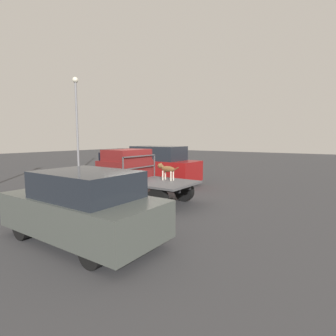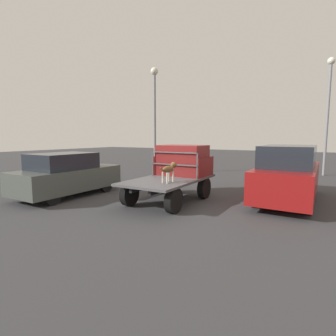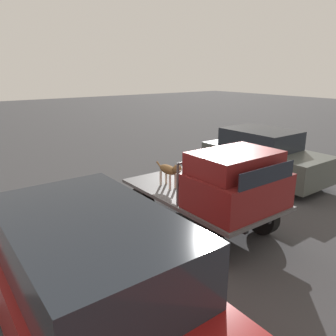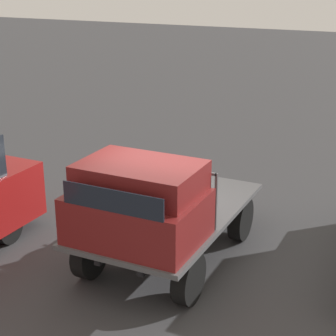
{
  "view_description": "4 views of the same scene",
  "coord_description": "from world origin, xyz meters",
  "px_view_note": "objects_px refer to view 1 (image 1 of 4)",
  "views": [
    {
      "loc": [
        -6.47,
        8.0,
        2.51
      ],
      "look_at": [
        -0.74,
        -0.4,
        1.35
      ],
      "focal_mm": 28.0,
      "sensor_mm": 36.0,
      "label": 1
    },
    {
      "loc": [
        -8.12,
        -4.85,
        2.37
      ],
      "look_at": [
        -0.74,
        -0.4,
        1.35
      ],
      "focal_mm": 28.0,
      "sensor_mm": 36.0,
      "label": 2
    },
    {
      "loc": [
        5.44,
        -5.01,
        3.65
      ],
      "look_at": [
        -0.74,
        -0.4,
        1.35
      ],
      "focal_mm": 35.0,
      "sensor_mm": 36.0,
      "label": 3
    },
    {
      "loc": [
        7.96,
        3.83,
        4.77
      ],
      "look_at": [
        -0.74,
        -0.4,
        1.35
      ],
      "focal_mm": 60.0,
      "sensor_mm": 36.0,
      "label": 4
    }
  ],
  "objects_px": {
    "dog": "(166,169)",
    "parked_sedan": "(83,207)",
    "flatbed_truck": "(147,186)",
    "parked_pickup_far": "(156,165)"
  },
  "relations": [
    {
      "from": "dog",
      "to": "parked_sedan",
      "type": "xyz_separation_m",
      "value": [
        -0.64,
        4.44,
        -0.45
      ]
    },
    {
      "from": "flatbed_truck",
      "to": "parked_pickup_far",
      "type": "height_order",
      "value": "parked_pickup_far"
    },
    {
      "from": "flatbed_truck",
      "to": "parked_sedan",
      "type": "bearing_deg",
      "value": 107.62
    },
    {
      "from": "flatbed_truck",
      "to": "dog",
      "type": "xyz_separation_m",
      "value": [
        -0.64,
        -0.4,
        0.68
      ]
    },
    {
      "from": "dog",
      "to": "flatbed_truck",
      "type": "bearing_deg",
      "value": 18.18
    },
    {
      "from": "flatbed_truck",
      "to": "parked_sedan",
      "type": "xyz_separation_m",
      "value": [
        -1.28,
        4.04,
        0.24
      ]
    },
    {
      "from": "dog",
      "to": "parked_sedan",
      "type": "distance_m",
      "value": 4.51
    },
    {
      "from": "dog",
      "to": "parked_sedan",
      "type": "bearing_deg",
      "value": 84.45
    },
    {
      "from": "parked_sedan",
      "to": "flatbed_truck",
      "type": "bearing_deg",
      "value": -78.08
    },
    {
      "from": "flatbed_truck",
      "to": "dog",
      "type": "relative_size",
      "value": 3.82
    }
  ]
}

